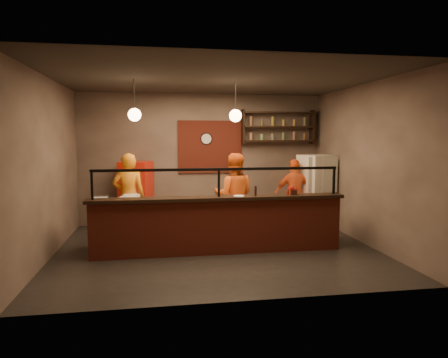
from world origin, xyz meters
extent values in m
plane|color=black|center=(0.00, 0.00, 0.00)|extent=(6.00, 6.00, 0.00)
plane|color=#342F28|center=(0.00, 0.00, 3.20)|extent=(6.00, 6.00, 0.00)
plane|color=#776557|center=(0.00, 2.50, 1.60)|extent=(6.00, 0.00, 6.00)
plane|color=#776557|center=(-3.00, 0.00, 1.60)|extent=(0.00, 5.00, 5.00)
plane|color=#776557|center=(3.00, 0.00, 1.60)|extent=(0.00, 5.00, 5.00)
plane|color=#776557|center=(0.00, -2.50, 1.60)|extent=(6.00, 0.00, 6.00)
cube|color=maroon|center=(0.20, 2.47, 1.90)|extent=(1.60, 0.04, 1.30)
cube|color=maroon|center=(0.00, -0.30, 0.50)|extent=(4.60, 0.25, 1.00)
cube|color=black|center=(0.00, -0.30, 1.03)|extent=(4.70, 0.37, 0.06)
cube|color=gray|center=(0.00, 0.20, 0.42)|extent=(4.60, 0.75, 0.85)
cube|color=silver|center=(0.00, 0.20, 0.88)|extent=(4.60, 0.75, 0.05)
cube|color=white|center=(0.00, -0.30, 1.31)|extent=(4.40, 0.02, 0.50)
cube|color=black|center=(0.00, -0.30, 1.56)|extent=(4.50, 0.05, 0.05)
cube|color=black|center=(-2.22, -0.30, 1.31)|extent=(0.04, 0.04, 0.50)
cube|color=black|center=(0.00, -0.30, 1.31)|extent=(0.04, 0.04, 0.50)
cube|color=black|center=(2.22, -0.30, 1.31)|extent=(0.04, 0.04, 0.50)
cube|color=black|center=(1.90, 2.32, 2.05)|extent=(1.80, 0.28, 0.04)
cube|color=black|center=(1.90, 2.32, 2.40)|extent=(1.80, 0.28, 0.04)
cube|color=black|center=(1.90, 2.32, 2.75)|extent=(1.80, 0.28, 0.04)
cube|color=black|center=(1.00, 2.32, 2.40)|extent=(0.04, 0.28, 0.85)
cube|color=black|center=(2.80, 2.32, 2.40)|extent=(0.04, 0.28, 0.85)
cylinder|color=black|center=(0.10, 2.46, 2.10)|extent=(0.30, 0.04, 0.30)
cylinder|color=black|center=(-1.50, 0.20, 2.90)|extent=(0.01, 0.01, 0.60)
sphere|color=#FFC88C|center=(-1.50, 0.20, 2.55)|extent=(0.24, 0.24, 0.24)
cylinder|color=black|center=(0.40, 0.20, 2.90)|extent=(0.01, 0.01, 0.60)
sphere|color=#FFC88C|center=(0.40, 0.20, 2.55)|extent=(0.24, 0.24, 0.24)
imported|color=orange|center=(-1.70, 1.06, 0.91)|extent=(0.67, 0.44, 1.81)
imported|color=#DD5714|center=(0.50, 0.88, 0.90)|extent=(1.00, 0.85, 1.80)
imported|color=#EA5116|center=(2.05, 1.40, 0.82)|extent=(1.00, 0.52, 1.63)
cube|color=beige|center=(2.60, 1.44, 0.86)|extent=(0.90, 0.87, 1.73)
cube|color=red|center=(-1.61, 2.15, 0.78)|extent=(0.83, 0.80, 1.57)
cylinder|color=beige|center=(-0.02, 0.23, 0.91)|extent=(0.67, 0.67, 0.01)
cube|color=silver|center=(-1.66, 0.12, 0.97)|extent=(0.34, 0.31, 0.14)
cube|color=silver|center=(-1.60, 0.37, 0.97)|extent=(0.34, 0.30, 0.14)
cube|color=white|center=(-2.15, -0.01, 0.97)|extent=(0.30, 0.25, 0.15)
cylinder|color=yellow|center=(-1.13, 0.29, 0.93)|extent=(0.34, 0.20, 0.06)
cube|color=black|center=(1.41, -0.27, 1.11)|extent=(0.21, 0.18, 0.09)
cylinder|color=black|center=(0.68, -0.32, 1.15)|extent=(0.04, 0.04, 0.18)
cylinder|color=white|center=(0.37, -0.33, 1.07)|extent=(0.25, 0.25, 0.01)
camera|label=1|loc=(-1.07, -7.42, 2.13)|focal=32.00mm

